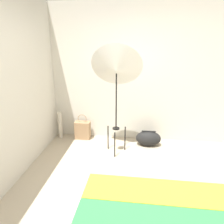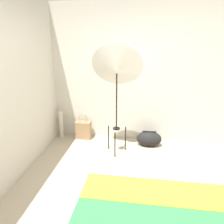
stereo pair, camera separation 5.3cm
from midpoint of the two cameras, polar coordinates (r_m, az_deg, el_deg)
ground_plane at (r=2.85m, az=6.09°, el=-25.07°), size 14.00×14.00×0.00m
wall_back at (r=4.22m, az=7.98°, el=9.51°), size 8.00×0.05×2.60m
wall_side_left at (r=3.59m, az=-21.38°, el=6.78°), size 0.05×8.00×2.60m
photo_umbrella at (r=3.57m, az=1.69°, el=11.11°), size 0.84×0.58×1.90m
tote_bag at (r=4.51m, az=-7.14°, el=-4.61°), size 0.30×0.17×0.52m
duffel_bag at (r=4.26m, az=9.99°, el=-6.85°), size 0.47×0.29×0.30m
paper_roll at (r=4.61m, az=-12.82°, el=-3.27°), size 0.09×0.09×0.55m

